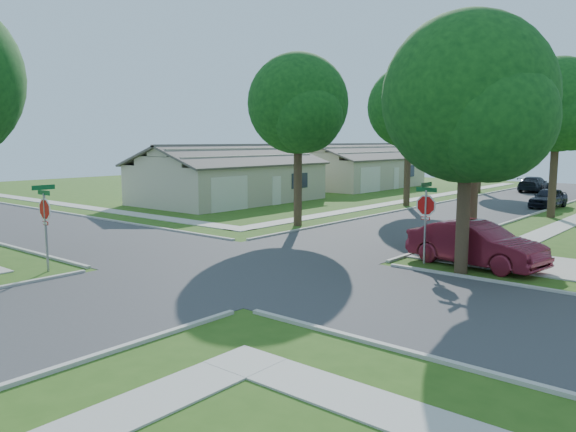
% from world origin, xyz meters
% --- Properties ---
extents(ground, '(100.00, 100.00, 0.00)m').
position_xyz_m(ground, '(0.00, 0.00, 0.00)').
color(ground, '#2D5216').
rests_on(ground, ground).
extents(road_ns, '(7.00, 100.00, 0.02)m').
position_xyz_m(road_ns, '(0.00, 0.00, 0.00)').
color(road_ns, '#333335').
rests_on(road_ns, ground).
extents(sidewalk_nw, '(1.20, 40.00, 0.04)m').
position_xyz_m(sidewalk_nw, '(-6.10, 26.00, 0.02)').
color(sidewalk_nw, '#9E9B91').
rests_on(sidewalk_nw, ground).
extents(driveway, '(8.80, 3.60, 0.05)m').
position_xyz_m(driveway, '(7.90, 7.10, 0.03)').
color(driveway, '#9E9B91').
rests_on(driveway, ground).
extents(stop_sign_sw, '(1.05, 0.80, 2.98)m').
position_xyz_m(stop_sign_sw, '(-4.70, -4.70, 2.03)').
color(stop_sign_sw, gray).
rests_on(stop_sign_sw, ground).
extents(stop_sign_ne, '(1.05, 0.80, 2.98)m').
position_xyz_m(stop_sign_ne, '(4.70, 4.70, 2.03)').
color(stop_sign_ne, gray).
rests_on(stop_sign_ne, ground).
extents(tree_e_near, '(4.97, 4.80, 8.28)m').
position_xyz_m(tree_e_near, '(4.75, 9.01, 5.64)').
color(tree_e_near, '#38281C').
rests_on(tree_e_near, ground).
extents(tree_e_mid, '(5.59, 5.40, 9.21)m').
position_xyz_m(tree_e_mid, '(4.76, 21.01, 6.25)').
color(tree_e_mid, '#38281C').
rests_on(tree_e_mid, ground).
extents(tree_w_near, '(5.38, 5.20, 8.97)m').
position_xyz_m(tree_w_near, '(-4.64, 9.01, 6.12)').
color(tree_w_near, '#38281C').
rests_on(tree_w_near, ground).
extents(tree_w_mid, '(5.80, 5.60, 9.56)m').
position_xyz_m(tree_w_mid, '(-4.64, 21.01, 6.49)').
color(tree_w_mid, '#38281C').
rests_on(tree_w_mid, ground).
extents(tree_w_far, '(4.76, 4.60, 8.04)m').
position_xyz_m(tree_w_far, '(-4.65, 34.01, 5.51)').
color(tree_w_far, '#38281C').
rests_on(tree_w_far, ground).
extents(tree_ne_corner, '(5.80, 5.60, 8.66)m').
position_xyz_m(tree_ne_corner, '(6.36, 4.21, 5.59)').
color(tree_ne_corner, '#38281C').
rests_on(tree_ne_corner, ground).
extents(house_nw_near, '(8.42, 13.60, 4.23)m').
position_xyz_m(house_nw_near, '(-15.99, 15.00, 1.52)').
color(house_nw_near, '#B3A78D').
rests_on(house_nw_near, ground).
extents(house_nw_far, '(8.42, 13.60, 4.23)m').
position_xyz_m(house_nw_far, '(-15.99, 32.00, 1.52)').
color(house_nw_far, '#B3A78D').
rests_on(house_nw_far, ground).
extents(car_driveway, '(5.08, 2.42, 1.61)m').
position_xyz_m(car_driveway, '(6.28, 5.50, 0.80)').
color(car_driveway, maroon).
rests_on(car_driveway, ground).
extents(car_curb_east, '(1.80, 3.98, 1.33)m').
position_xyz_m(car_curb_east, '(3.20, 25.96, 0.66)').
color(car_curb_east, black).
rests_on(car_curb_east, ground).
extents(car_curb_west, '(1.98, 4.68, 1.35)m').
position_xyz_m(car_curb_west, '(-1.20, 37.85, 0.67)').
color(car_curb_west, black).
rests_on(car_curb_west, ground).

